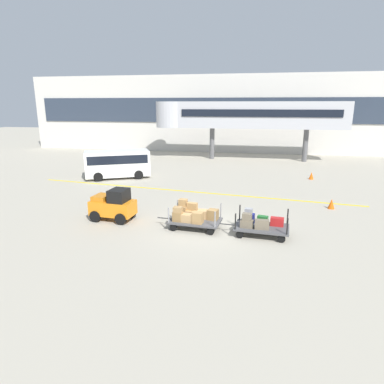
% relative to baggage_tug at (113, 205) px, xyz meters
% --- Properties ---
extents(ground_plane, '(120.00, 120.00, 0.00)m').
position_rel_baggage_tug_xyz_m(ground_plane, '(4.55, -0.11, -0.75)').
color(ground_plane, '#A8A08E').
extents(apron_lead_line, '(21.79, 2.98, 0.01)m').
position_rel_baggage_tug_xyz_m(apron_lead_line, '(2.23, 6.13, -0.75)').
color(apron_lead_line, yellow).
rests_on(apron_lead_line, ground_plane).
extents(terminal_building, '(51.40, 2.51, 8.85)m').
position_rel_baggage_tug_xyz_m(terminal_building, '(4.55, 25.87, 3.68)').
color(terminal_building, beige).
rests_on(terminal_building, ground_plane).
extents(jet_bridge, '(19.00, 3.00, 5.80)m').
position_rel_baggage_tug_xyz_m(jet_bridge, '(5.11, 19.88, 3.72)').
color(jet_bridge, '#B7B7BC').
rests_on(jet_bridge, ground_plane).
extents(baggage_tug, '(2.19, 1.39, 1.58)m').
position_rel_baggage_tug_xyz_m(baggage_tug, '(0.00, 0.00, 0.00)').
color(baggage_tug, orange).
rests_on(baggage_tug, ground_plane).
extents(baggage_cart_lead, '(3.05, 1.60, 1.24)m').
position_rel_baggage_tug_xyz_m(baggage_cart_lead, '(4.04, -0.30, -0.18)').
color(baggage_cart_lead, '#4C4C4F').
rests_on(baggage_cart_lead, ground_plane).
extents(baggage_cart_middle, '(3.05, 1.60, 1.10)m').
position_rel_baggage_tug_xyz_m(baggage_cart_middle, '(7.03, -0.61, -0.25)').
color(baggage_cart_middle, '#4C4C4F').
rests_on(baggage_cart_middle, ground_plane).
extents(shuttle_van, '(5.15, 3.83, 2.10)m').
position_rel_baggage_tug_xyz_m(shuttle_van, '(-3.69, 9.15, 0.48)').
color(shuttle_van, white).
rests_on(shuttle_van, ground_plane).
extents(safety_cone_near, '(0.36, 0.36, 0.55)m').
position_rel_baggage_tug_xyz_m(safety_cone_near, '(10.92, 3.96, -0.48)').
color(safety_cone_near, '#EA590F').
rests_on(safety_cone_near, ground_plane).
extents(safety_cone_far, '(0.36, 0.36, 0.55)m').
position_rel_baggage_tug_xyz_m(safety_cone_far, '(10.96, 11.46, -0.48)').
color(safety_cone_far, '#EA590F').
rests_on(safety_cone_far, ground_plane).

